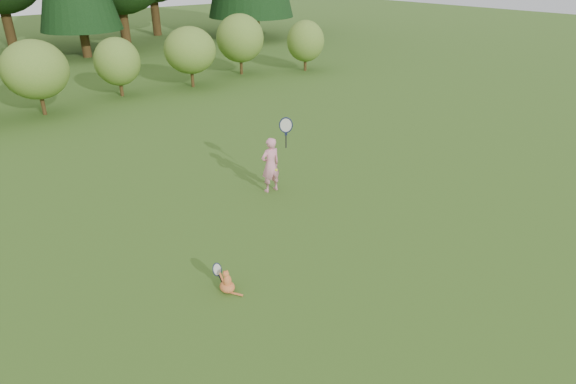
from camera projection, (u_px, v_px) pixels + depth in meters
ground at (305, 239)px, 9.83m from camera, size 100.00×100.00×0.00m
shrub_row at (80, 68)px, 18.25m from camera, size 28.00×3.00×2.80m
child at (271, 164)px, 11.55m from camera, size 0.76×0.48×2.06m
cat at (226, 280)px, 8.20m from camera, size 0.30×0.59×0.56m
tennis_ball at (276, 170)px, 10.97m from camera, size 0.07×0.07×0.07m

